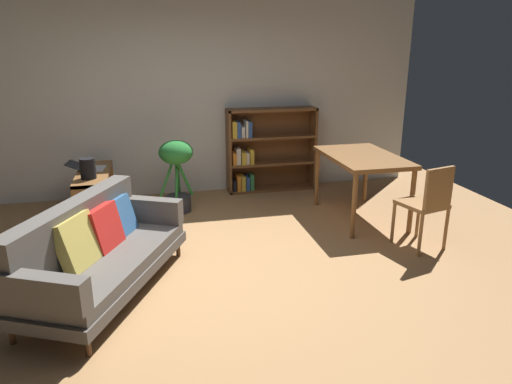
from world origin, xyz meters
name	(u,v)px	position (x,y,z in m)	size (l,w,h in m)	color
ground_plane	(212,275)	(0.00, 0.00, 0.00)	(8.16, 8.16, 0.00)	#A87A4C
back_wall_panel	(182,98)	(0.00, 2.70, 1.35)	(6.80, 0.10, 2.70)	silver
fabric_couch	(97,250)	(-0.99, -0.05, 0.39)	(1.45, 1.95, 0.80)	#56351E
media_console	(96,196)	(-1.16, 1.79, 0.30)	(0.38, 1.14, 0.60)	brown
open_laptop	(88,167)	(-1.23, 1.92, 0.63)	(0.47, 0.33, 0.10)	silver
desk_speaker	(88,168)	(-1.18, 1.50, 0.72)	(0.17, 0.17, 0.24)	black
potted_floor_plant	(177,168)	(-0.17, 1.85, 0.58)	(0.46, 0.43, 0.93)	#333338
dining_table	(362,162)	(1.99, 1.11, 0.71)	(0.80, 1.27, 0.79)	brown
dining_chair_near	(427,202)	(2.25, 0.10, 0.52)	(0.49, 0.51, 0.91)	olive
bookshelf	(265,151)	(1.14, 2.53, 0.58)	(1.29, 0.30, 1.20)	brown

